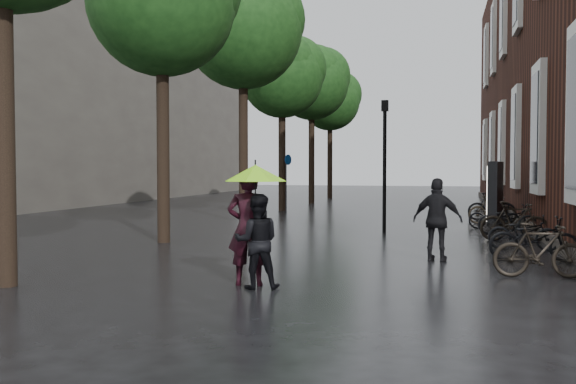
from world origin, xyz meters
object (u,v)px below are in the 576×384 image
(lamp_post, at_px, (385,153))
(pedestrian_walking, at_px, (438,220))
(parked_bicycles, at_px, (509,221))
(ad_lightbox, at_px, (495,195))
(person_black, at_px, (257,241))
(person_burgundy, at_px, (248,228))

(lamp_post, bearing_deg, pedestrian_walking, -73.94)
(parked_bicycles, bearing_deg, ad_lightbox, 92.04)
(person_black, xyz_separation_m, parked_bicycles, (4.65, 8.22, -0.29))
(person_burgundy, bearing_deg, pedestrian_walking, -143.34)
(parked_bicycles, bearing_deg, pedestrian_walking, -112.13)
(person_burgundy, relative_size, lamp_post, 0.48)
(person_black, bearing_deg, lamp_post, -113.67)
(person_burgundy, xyz_separation_m, parked_bicycles, (4.87, 7.99, -0.47))
(ad_lightbox, bearing_deg, person_black, -99.09)
(person_burgundy, xyz_separation_m, lamp_post, (1.44, 8.76, 1.44))
(person_black, bearing_deg, pedestrian_walking, -143.48)
(person_black, relative_size, lamp_post, 0.39)
(person_burgundy, height_order, person_black, person_burgundy)
(person_burgundy, relative_size, pedestrian_walking, 1.10)
(pedestrian_walking, distance_m, lamp_post, 5.81)
(person_black, bearing_deg, person_burgundy, -62.44)
(person_burgundy, relative_size, person_black, 1.25)
(pedestrian_walking, relative_size, ad_lightbox, 0.81)
(parked_bicycles, bearing_deg, person_burgundy, -121.37)
(lamp_post, bearing_deg, parked_bicycles, -12.70)
(person_black, xyz_separation_m, lamp_post, (1.22, 9.00, 1.62))
(person_black, bearing_deg, ad_lightbox, -127.85)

